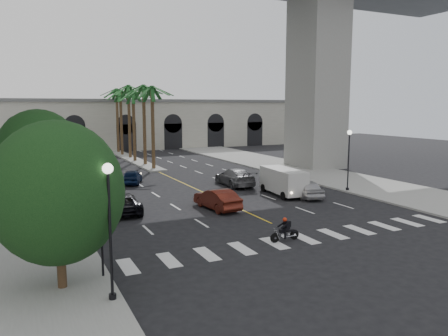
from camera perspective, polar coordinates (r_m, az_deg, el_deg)
ground at (r=26.45m, az=8.56°, el=-8.22°), size 140.00×140.00×0.00m
sidewalk_left at (r=36.69m, az=-26.12°, el=-4.23°), size 8.00×100.00×0.15m
sidewalk_right at (r=46.98m, az=13.48°, el=-1.07°), size 8.00×100.00×0.15m
median at (r=61.11m, az=-11.82°, el=1.10°), size 2.00×24.00×0.20m
pier_building at (r=77.35m, az=-14.95°, el=5.54°), size 71.00×10.50×8.50m
palm_a at (r=51.04m, az=-9.38°, el=9.93°), size 3.20×3.20×10.30m
palm_b at (r=54.92m, az=-10.48°, el=10.05°), size 3.20×3.20×10.60m
palm_c at (r=58.70m, az=-11.79°, el=9.44°), size 3.20×3.20×10.10m
palm_d at (r=62.69m, az=-12.39°, el=10.00°), size 3.20×3.20×10.90m
palm_e at (r=66.52m, az=-13.39°, el=9.45°), size 3.20×3.20×10.40m
palm_f at (r=70.50m, az=-13.86°, el=9.58°), size 3.20×3.20×10.70m
street_tree_near at (r=18.31m, az=-20.93°, el=-3.05°), size 5.20×5.20×6.89m
street_tree_mid at (r=31.14m, az=-22.97°, el=1.60°), size 5.44×5.44×7.21m
street_tree_far at (r=43.11m, az=-23.73°, el=2.78°), size 5.04×5.04×6.68m
lamp_post_left_near at (r=16.75m, az=-14.71°, el=-6.61°), size 0.40×0.40×5.35m
lamp_post_left_far at (r=37.30m, az=-20.89°, el=1.16°), size 0.40×0.40×5.35m
lamp_post_right at (r=38.97m, az=15.98°, el=1.66°), size 0.40×0.40×5.35m
traffic_signal_near at (r=19.33m, az=-15.76°, el=-6.85°), size 0.25×0.18×3.65m
traffic_signal_far at (r=23.18m, az=-17.48°, el=-4.44°), size 0.25×0.18×3.65m
motorcycle_rider at (r=24.52m, az=8.06°, el=-8.05°), size 1.86×0.50×1.34m
car_a at (r=36.18m, az=10.64°, el=-2.62°), size 2.72×4.63×1.48m
car_b at (r=31.51m, az=-0.90°, el=-4.07°), size 2.01×4.64×1.49m
car_c at (r=31.27m, az=-13.26°, el=-4.48°), size 2.66×5.16×1.39m
car_d at (r=40.74m, az=1.42°, el=-1.18°), size 2.59×5.72×1.63m
car_e at (r=42.57m, az=-11.92°, el=-1.13°), size 2.92×4.32×1.37m
cargo_van at (r=36.69m, az=7.77°, el=-1.64°), size 2.45×5.32×2.20m
pedestrian_a at (r=25.08m, az=-18.32°, el=-7.21°), size 0.69×0.60×1.60m
pedestrian_b at (r=30.40m, az=-23.80°, el=-4.86°), size 0.78×0.62×1.57m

